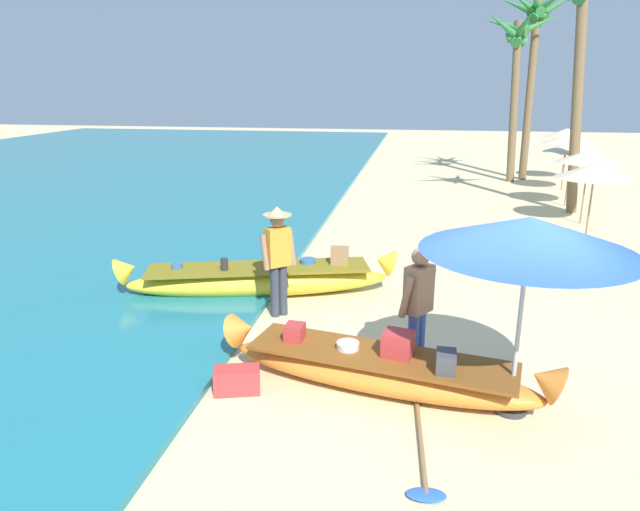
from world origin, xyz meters
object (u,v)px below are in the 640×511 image
object	(u,v)px
palm_tree_tall_inland	(582,15)
palm_tree_leaning_seaward	(516,49)
palm_tree_mid_cluster	(536,28)
person_tourist_customer	(418,303)
paddle	(422,457)
boat_yellow_midground	(260,279)
person_vendor_hatted	(278,254)
boat_orange_foreground	(380,369)
cooler_box	(237,380)
patio_umbrella_large	(529,235)

from	to	relation	value
palm_tree_tall_inland	palm_tree_leaning_seaward	size ratio (longest dim) A/B	1.12
palm_tree_mid_cluster	person_tourist_customer	bearing A→B (deg)	-103.20
palm_tree_tall_inland	palm_tree_mid_cluster	xyz separation A→B (m)	(-0.14, 5.86, 0.17)
person_tourist_customer	paddle	world-z (taller)	person_tourist_customer
boat_yellow_midground	person_tourist_customer	bearing A→B (deg)	-40.45
palm_tree_tall_inland	palm_tree_mid_cluster	size ratio (longest dim) A/B	1.00
person_vendor_hatted	palm_tree_tall_inland	bearing A→B (deg)	55.27
boat_yellow_midground	person_tourist_customer	world-z (taller)	person_tourist_customer
boat_orange_foreground	palm_tree_mid_cluster	distance (m)	17.86
cooler_box	paddle	world-z (taller)	cooler_box
person_vendor_hatted	boat_yellow_midground	bearing A→B (deg)	123.67
person_vendor_hatted	paddle	world-z (taller)	person_vendor_hatted
person_vendor_hatted	palm_tree_tall_inland	distance (m)	11.42
boat_yellow_midground	patio_umbrella_large	world-z (taller)	patio_umbrella_large
boat_yellow_midground	paddle	bearing A→B (deg)	-55.90
boat_yellow_midground	patio_umbrella_large	distance (m)	5.16
person_vendor_hatted	person_tourist_customer	bearing A→B (deg)	-34.54
boat_orange_foreground	palm_tree_leaning_seaward	bearing A→B (deg)	77.67
boat_orange_foreground	palm_tree_tall_inland	bearing A→B (deg)	68.10
patio_umbrella_large	palm_tree_tall_inland	world-z (taller)	palm_tree_tall_inland
boat_yellow_midground	person_vendor_hatted	world-z (taller)	person_vendor_hatted
person_vendor_hatted	palm_tree_leaning_seaward	world-z (taller)	palm_tree_leaning_seaward
boat_yellow_midground	person_tourist_customer	xyz separation A→B (m)	(2.69, -2.29, 0.63)
palm_tree_tall_inland	person_tourist_customer	bearing A→B (deg)	-110.93
cooler_box	paddle	xyz separation A→B (m)	(2.18, -0.94, -0.12)
palm_tree_leaning_seaward	palm_tree_mid_cluster	xyz separation A→B (m)	(0.68, 0.59, 0.73)
person_vendor_hatted	palm_tree_leaning_seaward	bearing A→B (deg)	69.50
paddle	cooler_box	bearing A→B (deg)	156.79
patio_umbrella_large	cooler_box	xyz separation A→B (m)	(-3.15, -0.12, -1.89)
palm_tree_leaning_seaward	cooler_box	world-z (taller)	palm_tree_leaning_seaward
person_tourist_customer	palm_tree_mid_cluster	bearing A→B (deg)	76.80
palm_tree_mid_cluster	palm_tree_leaning_seaward	bearing A→B (deg)	-139.11
boat_yellow_midground	person_vendor_hatted	bearing A→B (deg)	-56.33
boat_orange_foreground	cooler_box	size ratio (longest dim) A/B	7.58
boat_orange_foreground	boat_yellow_midground	xyz separation A→B (m)	(-2.28, 2.83, 0.02)
cooler_box	paddle	bearing A→B (deg)	-39.15
person_vendor_hatted	palm_tree_mid_cluster	xyz separation A→B (m)	(5.91, 14.58, 4.38)
patio_umbrella_large	paddle	bearing A→B (deg)	-132.54
boat_orange_foreground	palm_tree_mid_cluster	size ratio (longest dim) A/B	0.62
person_vendor_hatted	palm_tree_leaning_seaward	distance (m)	15.38
person_vendor_hatted	cooler_box	bearing A→B (deg)	-88.37
person_tourist_customer	palm_tree_tall_inland	size ratio (longest dim) A/B	0.25
patio_umbrella_large	palm_tree_leaning_seaward	bearing A→B (deg)	82.94
boat_yellow_midground	palm_tree_tall_inland	bearing A→B (deg)	50.18
person_vendor_hatted	palm_tree_mid_cluster	bearing A→B (deg)	67.93
person_tourist_customer	cooler_box	distance (m)	2.39
boat_orange_foreground	boat_yellow_midground	bearing A→B (deg)	128.83
palm_tree_leaning_seaward	palm_tree_tall_inland	bearing A→B (deg)	-81.21
boat_orange_foreground	paddle	distance (m)	1.42
person_vendor_hatted	palm_tree_mid_cluster	world-z (taller)	palm_tree_mid_cluster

